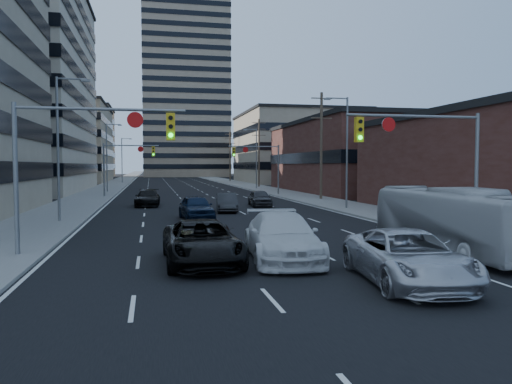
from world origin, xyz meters
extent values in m
plane|color=black|center=(0.00, 0.00, 0.00)|extent=(400.00, 400.00, 0.00)
cube|color=black|center=(0.00, 130.00, 0.01)|extent=(18.00, 300.00, 0.02)
cube|color=slate|center=(-11.50, 130.00, 0.07)|extent=(5.00, 300.00, 0.15)
cube|color=slate|center=(11.50, 130.00, 0.07)|extent=(5.00, 300.00, 0.15)
cube|color=gray|center=(-24.00, 100.00, 8.00)|extent=(20.00, 30.00, 16.00)
cube|color=#472119|center=(24.00, 50.00, 4.50)|extent=(20.00, 30.00, 9.00)
cube|color=gray|center=(25.00, 88.00, 7.00)|extent=(22.00, 28.00, 14.00)
cube|color=gray|center=(6.00, 150.00, 29.00)|extent=(26.00, 26.00, 58.00)
cube|color=#ADA089|center=(-28.00, 140.00, 10.00)|extent=(24.00, 24.00, 20.00)
cube|color=gray|center=(32.00, 130.00, 6.00)|extent=(22.00, 22.00, 12.00)
cylinder|color=slate|center=(-10.00, 8.00, 3.00)|extent=(0.18, 0.18, 6.00)
cylinder|color=slate|center=(-6.75, 8.00, 5.80)|extent=(6.50, 0.12, 0.12)
cube|color=gold|center=(-4.10, 8.00, 5.15)|extent=(0.35, 0.28, 1.10)
cylinder|color=black|center=(-4.10, 7.84, 5.50)|extent=(0.18, 0.06, 0.18)
cylinder|color=black|center=(-4.10, 7.84, 5.15)|extent=(0.18, 0.06, 0.18)
cylinder|color=#0CE526|center=(-4.10, 7.84, 4.80)|extent=(0.18, 0.06, 0.18)
cylinder|color=white|center=(-5.50, 7.97, 5.40)|extent=(0.64, 0.06, 0.64)
cylinder|color=slate|center=(10.00, 8.00, 3.00)|extent=(0.18, 0.18, 6.00)
cylinder|color=slate|center=(6.75, 8.00, 5.80)|extent=(6.50, 0.12, 0.12)
cube|color=gold|center=(4.10, 8.00, 5.15)|extent=(0.35, 0.28, 1.10)
cylinder|color=black|center=(4.10, 7.84, 5.50)|extent=(0.18, 0.06, 0.18)
cylinder|color=black|center=(4.10, 7.84, 5.15)|extent=(0.18, 0.06, 0.18)
cylinder|color=#0CE526|center=(4.10, 7.84, 4.80)|extent=(0.18, 0.06, 0.18)
cylinder|color=white|center=(5.50, 7.97, 5.40)|extent=(0.64, 0.06, 0.64)
cylinder|color=slate|center=(-10.00, 45.00, 3.00)|extent=(0.18, 0.18, 6.00)
cylinder|color=slate|center=(-7.00, 45.00, 5.80)|extent=(6.00, 0.12, 0.12)
cube|color=gold|center=(-4.60, 45.00, 5.15)|extent=(0.35, 0.28, 1.10)
cylinder|color=black|center=(-4.60, 44.84, 5.50)|extent=(0.18, 0.06, 0.18)
cylinder|color=black|center=(-4.60, 44.84, 5.15)|extent=(0.18, 0.06, 0.18)
cylinder|color=#0CE526|center=(-4.60, 44.84, 4.80)|extent=(0.18, 0.06, 0.18)
cylinder|color=white|center=(-6.00, 44.97, 5.40)|extent=(0.64, 0.06, 0.64)
cylinder|color=slate|center=(10.00, 45.00, 3.00)|extent=(0.18, 0.18, 6.00)
cylinder|color=slate|center=(7.00, 45.00, 5.80)|extent=(6.00, 0.12, 0.12)
cube|color=gold|center=(4.60, 45.00, 5.15)|extent=(0.35, 0.28, 1.10)
cylinder|color=black|center=(4.60, 44.84, 5.50)|extent=(0.18, 0.06, 0.18)
cylinder|color=black|center=(4.60, 44.84, 5.15)|extent=(0.18, 0.06, 0.18)
cylinder|color=#0CE526|center=(4.60, 44.84, 4.80)|extent=(0.18, 0.06, 0.18)
cylinder|color=white|center=(6.00, 44.97, 5.40)|extent=(0.64, 0.06, 0.64)
cylinder|color=#4C3D2D|center=(12.20, 36.00, 5.50)|extent=(0.28, 0.28, 11.00)
cube|color=#4C3D2D|center=(12.20, 36.00, 10.40)|extent=(2.20, 0.10, 0.10)
cube|color=#4C3D2D|center=(12.20, 36.00, 9.40)|extent=(2.20, 0.10, 0.10)
cube|color=#4C3D2D|center=(12.20, 36.00, 8.40)|extent=(2.20, 0.10, 0.10)
cylinder|color=#4C3D2D|center=(12.20, 66.00, 5.50)|extent=(0.28, 0.28, 11.00)
cube|color=#4C3D2D|center=(12.20, 66.00, 10.40)|extent=(2.20, 0.10, 0.10)
cube|color=#4C3D2D|center=(12.20, 66.00, 9.40)|extent=(2.20, 0.10, 0.10)
cube|color=#4C3D2D|center=(12.20, 66.00, 8.40)|extent=(2.20, 0.10, 0.10)
cylinder|color=#4C3D2D|center=(12.20, 96.00, 5.50)|extent=(0.28, 0.28, 11.00)
cube|color=#4C3D2D|center=(12.20, 96.00, 10.40)|extent=(2.20, 0.10, 0.10)
cube|color=#4C3D2D|center=(12.20, 96.00, 9.40)|extent=(2.20, 0.10, 0.10)
cube|color=#4C3D2D|center=(12.20, 96.00, 8.40)|extent=(2.20, 0.10, 0.10)
cylinder|color=slate|center=(-10.50, 20.00, 4.50)|extent=(0.16, 0.16, 9.00)
cylinder|color=slate|center=(-9.60, 20.00, 8.90)|extent=(1.80, 0.10, 0.10)
cube|color=slate|center=(-8.80, 20.00, 8.82)|extent=(0.50, 0.22, 0.14)
cylinder|color=slate|center=(-10.50, 55.00, 4.50)|extent=(0.16, 0.16, 9.00)
cylinder|color=slate|center=(-9.60, 55.00, 8.90)|extent=(1.80, 0.10, 0.10)
cube|color=slate|center=(-8.80, 55.00, 8.82)|extent=(0.50, 0.22, 0.14)
cylinder|color=slate|center=(-10.50, 90.00, 4.50)|extent=(0.16, 0.16, 9.00)
cylinder|color=slate|center=(-9.60, 90.00, 8.90)|extent=(1.80, 0.10, 0.10)
cube|color=slate|center=(-8.80, 90.00, 8.82)|extent=(0.50, 0.22, 0.14)
cylinder|color=slate|center=(10.50, 25.00, 4.50)|extent=(0.16, 0.16, 9.00)
cylinder|color=slate|center=(9.60, 25.00, 8.90)|extent=(1.80, 0.10, 0.10)
cube|color=slate|center=(8.80, 25.00, 8.82)|extent=(0.50, 0.22, 0.14)
cylinder|color=slate|center=(10.50, 60.00, 4.50)|extent=(0.16, 0.16, 9.00)
cylinder|color=slate|center=(9.60, 60.00, 8.90)|extent=(1.80, 0.10, 0.10)
cube|color=slate|center=(8.80, 60.00, 8.82)|extent=(0.50, 0.22, 0.14)
imported|color=black|center=(-3.12, 5.24, 0.80)|extent=(2.69, 5.76, 1.59)
imported|color=silver|center=(-0.10, 5.38, 0.88)|extent=(3.06, 6.30, 1.77)
imported|color=silver|center=(2.66, 0.99, 0.81)|extent=(3.29, 6.06, 1.61)
imported|color=silver|center=(7.15, 5.57, 1.34)|extent=(2.50, 9.69, 2.68)
imported|color=black|center=(-2.00, 20.18, 0.81)|extent=(2.29, 4.90, 1.62)
imported|color=#2B2B2D|center=(0.79, 25.21, 0.71)|extent=(1.94, 4.46, 1.43)
imported|color=black|center=(-5.20, 31.75, 0.73)|extent=(2.31, 5.12, 1.45)
imported|color=#313134|center=(4.39, 29.75, 0.73)|extent=(1.93, 4.34, 1.45)
camera|label=1|loc=(-4.91, -12.67, 3.58)|focal=35.00mm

